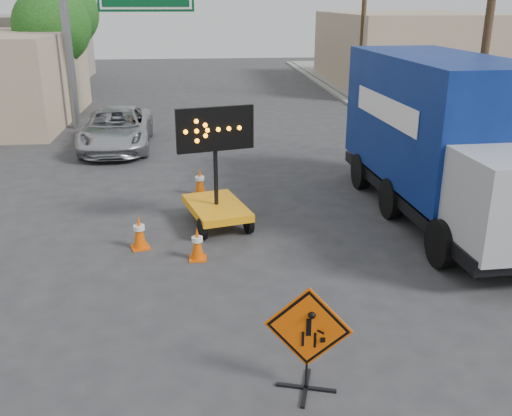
{
  "coord_description": "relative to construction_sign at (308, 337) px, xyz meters",
  "views": [
    {
      "loc": [
        -1.06,
        -7.77,
        5.35
      ],
      "look_at": [
        -0.07,
        2.03,
        1.76
      ],
      "focal_mm": 40.0,
      "sensor_mm": 36.0,
      "label": 1
    }
  ],
  "objects": [
    {
      "name": "ground",
      "position": [
        -0.36,
        0.95,
        -0.88
      ],
      "size": [
        100.0,
        100.0,
        0.0
      ],
      "primitive_type": "plane",
      "color": "#2D2D30",
      "rests_on": "ground"
    },
    {
      "name": "curb_right",
      "position": [
        6.84,
        15.95,
        -0.82
      ],
      "size": [
        0.4,
        60.0,
        0.12
      ],
      "primitive_type": "cube",
      "color": "gray",
      "rests_on": "ground"
    },
    {
      "name": "sidewalk_right",
      "position": [
        9.14,
        15.95,
        -0.81
      ],
      "size": [
        4.0,
        60.0,
        0.15
      ],
      "primitive_type": "cube",
      "color": "gray",
      "rests_on": "ground"
    },
    {
      "name": "building_right_far",
      "position": [
        12.64,
        30.95,
        1.42
      ],
      "size": [
        10.0,
        14.0,
        4.6
      ],
      "primitive_type": "cube",
      "color": "tan",
      "rests_on": "ground"
    },
    {
      "name": "highway_gantry",
      "position": [
        -4.79,
        18.91,
        4.19
      ],
      "size": [
        6.18,
        0.38,
        6.9
      ],
      "color": "slate",
      "rests_on": "ground"
    },
    {
      "name": "utility_pole_near",
      "position": [
        7.64,
        10.95,
        3.8
      ],
      "size": [
        1.8,
        0.26,
        9.0
      ],
      "color": "#4A3420",
      "rests_on": "ground"
    },
    {
      "name": "utility_pole_far",
      "position": [
        7.64,
        24.95,
        3.8
      ],
      "size": [
        1.8,
        0.26,
        9.0
      ],
      "color": "#4A3420",
      "rests_on": "ground"
    },
    {
      "name": "tree_left_near",
      "position": [
        -8.36,
        22.95,
        3.28
      ],
      "size": [
        3.71,
        3.71,
        6.03
      ],
      "color": "#4A3420",
      "rests_on": "ground"
    },
    {
      "name": "tree_left_far",
      "position": [
        -9.36,
        30.95,
        3.72
      ],
      "size": [
        4.1,
        4.1,
        6.66
      ],
      "color": "#4A3420",
      "rests_on": "ground"
    },
    {
      "name": "construction_sign",
      "position": [
        0.0,
        0.0,
        0.0
      ],
      "size": [
        1.21,
        0.87,
        1.67
      ],
      "rotation": [
        0.0,
        0.0,
        -0.29
      ],
      "color": "black",
      "rests_on": "ground"
    },
    {
      "name": "arrow_board",
      "position": [
        -1.06,
        6.6,
        -0.21
      ],
      "size": [
        1.86,
        2.37,
        3.01
      ],
      "rotation": [
        0.0,
        0.0,
        0.26
      ],
      "color": "orange",
      "rests_on": "ground"
    },
    {
      "name": "pickup_truck",
      "position": [
        -4.55,
        15.01,
        -0.13
      ],
      "size": [
        2.65,
        5.49,
        1.51
      ],
      "primitive_type": "imported",
      "rotation": [
        0.0,
        0.0,
        0.03
      ],
      "color": "#BABCC2",
      "rests_on": "ground"
    },
    {
      "name": "box_truck",
      "position": [
        4.69,
        6.72,
        0.96
      ],
      "size": [
        2.99,
        8.63,
        4.06
      ],
      "rotation": [
        0.0,
        0.0,
        0.04
      ],
      "color": "black",
      "rests_on": "ground"
    },
    {
      "name": "cone_a",
      "position": [
        -1.55,
        4.64,
        -0.51
      ],
      "size": [
        0.39,
        0.39,
        0.75
      ],
      "rotation": [
        0.0,
        0.0,
        -0.03
      ],
      "color": "#E65204",
      "rests_on": "ground"
    },
    {
      "name": "cone_b",
      "position": [
        -2.86,
        5.37,
        -0.48
      ],
      "size": [
        0.5,
        0.5,
        0.79
      ],
      "rotation": [
        0.0,
        0.0,
        0.3
      ],
      "color": "#E65204",
      "rests_on": "ground"
    },
    {
      "name": "cone_c",
      "position": [
        -1.46,
        9.06,
        -0.48
      ],
      "size": [
        0.47,
        0.47,
        0.8
      ],
      "rotation": [
        0.0,
        0.0,
        0.18
      ],
      "color": "#E65204",
      "rests_on": "ground"
    }
  ]
}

